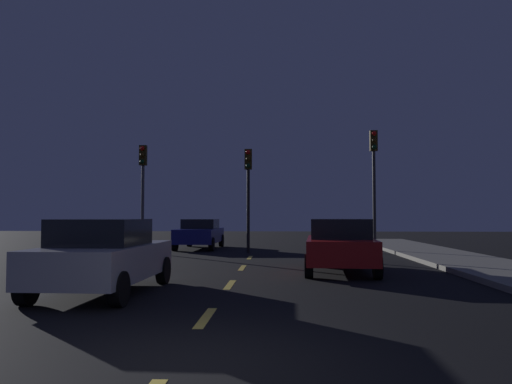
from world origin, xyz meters
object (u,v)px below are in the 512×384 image
Objects in this scene: car_oncoming_far at (200,233)px; car_stopped_ahead at (340,245)px; traffic_signal_center at (248,180)px; traffic_signal_right at (374,168)px; car_adjacent_lane at (104,256)px; traffic_signal_left at (143,177)px.

car_stopped_ahead is at bearing -60.07° from car_oncoming_far.
car_stopped_ahead is 0.99× the size of car_oncoming_far.
traffic_signal_right reaches higher than traffic_signal_center.
car_oncoming_far is at bearing 133.28° from traffic_signal_center.
car_stopped_ahead is at bearing -66.43° from traffic_signal_center.
car_stopped_ahead is at bearing -108.10° from traffic_signal_right.
traffic_signal_center reaches higher than car_oncoming_far.
car_stopped_ahead reaches higher than car_oncoming_far.
traffic_signal_right is at bearing 0.02° from traffic_signal_center.
car_stopped_ahead is (3.15, -7.23, -2.45)m from traffic_signal_center.
car_stopped_ahead is at bearing 38.27° from car_adjacent_lane.
car_stopped_ahead is 11.52m from car_oncoming_far.
traffic_signal_center is at bearing -0.01° from traffic_signal_left.
car_adjacent_lane is at bearing -88.79° from car_oncoming_far.
traffic_signal_left is 1.05× the size of car_oncoming_far.
car_adjacent_lane is 0.92× the size of car_oncoming_far.
car_oncoming_far is (-5.75, 9.98, -0.02)m from car_stopped_ahead.
traffic_signal_left is 11.01m from car_stopped_ahead.
car_adjacent_lane is (-2.29, -11.52, -2.44)m from traffic_signal_center.
car_oncoming_far is at bearing 52.11° from traffic_signal_left.
car_oncoming_far is (2.14, 2.75, -2.61)m from traffic_signal_left.
traffic_signal_left is at bearing 179.99° from traffic_signal_center.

